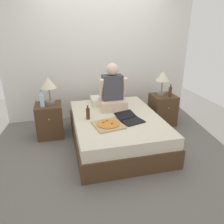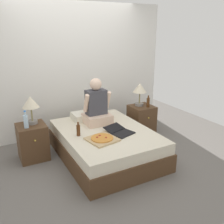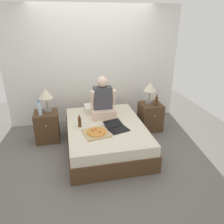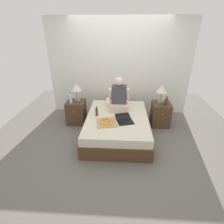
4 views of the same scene
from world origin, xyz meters
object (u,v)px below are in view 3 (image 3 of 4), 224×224
at_px(beer_bottle_on_bed, 80,122).
at_px(lamp_on_left_nightstand, 46,95).
at_px(bed, 106,136).
at_px(beer_bottle, 157,101).
at_px(lamp_on_right_nightstand, 150,88).
at_px(pizza_box, 96,133).
at_px(person_seated, 103,102).
at_px(nightstand_left, 47,126).
at_px(laptop, 117,128).
at_px(water_bottle, 40,109).
at_px(nightstand_right, 150,117).

bearing_deg(beer_bottle_on_bed, lamp_on_left_nightstand, 135.67).
height_order(bed, beer_bottle, beer_bottle).
height_order(bed, lamp_on_right_nightstand, lamp_on_right_nightstand).
bearing_deg(beer_bottle, pizza_box, -151.96).
distance_m(beer_bottle, person_seated, 1.11).
xyz_separation_m(lamp_on_left_nightstand, lamp_on_right_nightstand, (2.05, 0.00, 0.00)).
bearing_deg(nightstand_left, beer_bottle, -2.61).
distance_m(bed, lamp_on_right_nightstand, 1.35).
relative_size(pizza_box, beer_bottle_on_bed, 2.12).
xyz_separation_m(laptop, beer_bottle_on_bed, (-0.62, 0.21, 0.07)).
bearing_deg(nightstand_left, lamp_on_left_nightstand, 51.37).
relative_size(lamp_on_left_nightstand, water_bottle, 1.63).
xyz_separation_m(nightstand_left, water_bottle, (-0.08, -0.09, 0.40)).
xyz_separation_m(water_bottle, nightstand_right, (2.20, 0.09, -0.40)).
relative_size(nightstand_left, lamp_on_right_nightstand, 1.29).
distance_m(water_bottle, lamp_on_right_nightstand, 2.19).
distance_m(water_bottle, pizza_box, 1.20).
xyz_separation_m(nightstand_left, beer_bottle_on_bed, (0.60, -0.50, 0.27)).
height_order(laptop, beer_bottle_on_bed, beer_bottle_on_bed).
distance_m(nightstand_right, laptop, 1.16).
distance_m(lamp_on_right_nightstand, beer_bottle_on_bed, 1.62).
height_order(lamp_on_left_nightstand, beer_bottle_on_bed, lamp_on_left_nightstand).
relative_size(person_seated, beer_bottle_on_bed, 3.55).
height_order(lamp_on_left_nightstand, person_seated, person_seated).
height_order(water_bottle, beer_bottle_on_bed, water_bottle).
height_order(water_bottle, pizza_box, water_bottle).
xyz_separation_m(nightstand_right, person_seated, (-1.04, -0.13, 0.46)).
xyz_separation_m(water_bottle, person_seated, (1.16, -0.04, 0.06)).
bearing_deg(nightstand_right, water_bottle, -177.66).
bearing_deg(water_bottle, lamp_on_left_nightstand, 49.40).
bearing_deg(nightstand_left, pizza_box, -43.75).
distance_m(lamp_on_left_nightstand, nightstand_right, 2.17).
height_order(lamp_on_right_nightstand, beer_bottle, lamp_on_right_nightstand).
xyz_separation_m(lamp_on_right_nightstand, pizza_box, (-1.24, -0.86, -0.42)).
height_order(lamp_on_left_nightstand, water_bottle, lamp_on_left_nightstand).
xyz_separation_m(person_seated, laptop, (0.14, -0.58, -0.27)).
bearing_deg(beer_bottle_on_bed, water_bottle, 149.02).
xyz_separation_m(lamp_on_right_nightstand, beer_bottle, (0.10, -0.15, -0.23)).
distance_m(lamp_on_left_nightstand, lamp_on_right_nightstand, 2.05).
bearing_deg(beer_bottle, nightstand_right, 125.01).
bearing_deg(bed, lamp_on_left_nightstand, 151.29).
height_order(nightstand_left, pizza_box, nightstand_left).
distance_m(water_bottle, nightstand_right, 2.24).
relative_size(lamp_on_left_nightstand, pizza_box, 0.97).
xyz_separation_m(lamp_on_right_nightstand, laptop, (-0.87, -0.76, -0.42)).
height_order(nightstand_left, lamp_on_right_nightstand, lamp_on_right_nightstand).
distance_m(beer_bottle, laptop, 1.16).
relative_size(bed, person_seated, 2.39).
relative_size(beer_bottle, beer_bottle_on_bed, 1.05).
bearing_deg(lamp_on_right_nightstand, water_bottle, -176.31).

